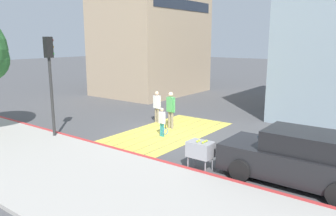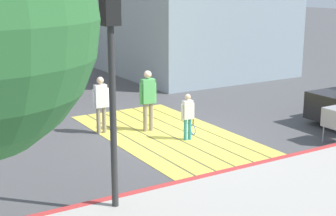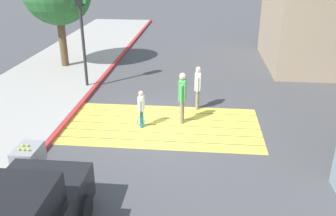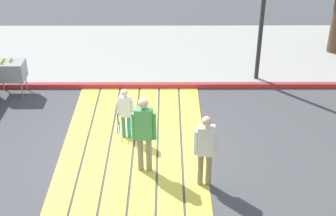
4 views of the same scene
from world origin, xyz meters
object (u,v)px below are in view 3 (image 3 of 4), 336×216
at_px(pedestrian_adult_lead, 198,85).
at_px(tennis_ball_cart, 28,157).
at_px(traffic_light_corner, 81,15).
at_px(pedestrian_adult_trailing, 182,94).
at_px(pedestrian_child_with_racket, 141,107).

bearing_deg(pedestrian_adult_lead, tennis_ball_cart, -128.77).
distance_m(tennis_ball_cart, pedestrian_adult_lead, 6.40).
distance_m(traffic_light_corner, pedestrian_adult_trailing, 5.57).
bearing_deg(pedestrian_child_with_racket, pedestrian_adult_lead, 44.02).
bearing_deg(tennis_ball_cart, pedestrian_adult_lead, 51.23).
bearing_deg(traffic_light_corner, pedestrian_child_with_racket, -50.55).
distance_m(traffic_light_corner, pedestrian_adult_lead, 5.45).
xyz_separation_m(tennis_ball_cart, pedestrian_child_with_racket, (2.23, 3.28, 0.01)).
xyz_separation_m(traffic_light_corner, tennis_ball_cart, (0.68, -6.81, -2.34)).
relative_size(traffic_light_corner, tennis_ball_cart, 4.17).
xyz_separation_m(pedestrian_adult_trailing, pedestrian_child_with_racket, (-1.29, -0.49, -0.30)).
height_order(pedestrian_adult_trailing, pedestrian_child_with_racket, pedestrian_adult_trailing).
xyz_separation_m(tennis_ball_cart, pedestrian_adult_trailing, (3.52, 3.77, 0.32)).
xyz_separation_m(pedestrian_adult_lead, pedestrian_adult_trailing, (-0.49, -1.22, 0.08)).
relative_size(tennis_ball_cart, pedestrian_child_with_racket, 0.80).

